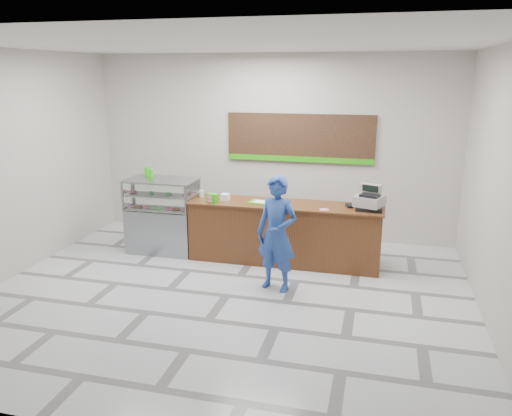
% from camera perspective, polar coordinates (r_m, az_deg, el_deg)
% --- Properties ---
extents(floor, '(7.00, 7.00, 0.00)m').
position_cam_1_polar(floor, '(7.39, -3.43, -9.97)').
color(floor, silver).
rests_on(floor, ground).
extents(back_wall, '(7.00, 0.00, 7.00)m').
position_cam_1_polar(back_wall, '(9.68, 1.80, 6.97)').
color(back_wall, '#BBB5AC').
rests_on(back_wall, floor).
extents(ceiling, '(7.00, 7.00, 0.00)m').
position_cam_1_polar(ceiling, '(6.69, -3.93, 18.25)').
color(ceiling, silver).
rests_on(ceiling, back_wall).
extents(sales_counter, '(3.26, 0.76, 1.03)m').
position_cam_1_polar(sales_counter, '(8.47, 3.25, -2.85)').
color(sales_counter, '#5D3117').
rests_on(sales_counter, floor).
extents(display_case, '(1.22, 0.72, 1.33)m').
position_cam_1_polar(display_case, '(9.09, -10.61, -0.78)').
color(display_case, gray).
rests_on(display_case, floor).
extents(menu_board, '(2.80, 0.06, 0.90)m').
position_cam_1_polar(menu_board, '(9.52, 5.02, 7.88)').
color(menu_board, black).
rests_on(menu_board, back_wall).
extents(cash_register, '(0.53, 0.54, 0.39)m').
position_cam_1_polar(cash_register, '(8.14, 12.85, 0.86)').
color(cash_register, black).
rests_on(cash_register, sales_counter).
extents(card_terminal, '(0.14, 0.19, 0.04)m').
position_cam_1_polar(card_terminal, '(8.24, 10.59, 0.26)').
color(card_terminal, black).
rests_on(card_terminal, sales_counter).
extents(serving_tray, '(0.39, 0.30, 0.02)m').
position_cam_1_polar(serving_tray, '(8.36, 0.50, 0.67)').
color(serving_tray, '#54BA16').
rests_on(serving_tray, sales_counter).
extents(napkin_box, '(0.15, 0.15, 0.11)m').
position_cam_1_polar(napkin_box, '(8.54, -3.55, 1.27)').
color(napkin_box, white).
rests_on(napkin_box, sales_counter).
extents(straw_cup, '(0.08, 0.08, 0.12)m').
position_cam_1_polar(straw_cup, '(8.78, -6.25, 1.63)').
color(straw_cup, silver).
rests_on(straw_cup, sales_counter).
extents(promo_box, '(0.19, 0.15, 0.15)m').
position_cam_1_polar(promo_box, '(8.39, -4.99, 1.12)').
color(promo_box, '#2FAC0F').
rests_on(promo_box, sales_counter).
extents(donut_decal, '(0.16, 0.16, 0.00)m').
position_cam_1_polar(donut_decal, '(8.01, 7.80, -0.18)').
color(donut_decal, pink).
rests_on(donut_decal, sales_counter).
extents(green_cup_left, '(0.10, 0.10, 0.15)m').
position_cam_1_polar(green_cup_left, '(9.33, -12.34, 4.14)').
color(green_cup_left, '#2FAC0F').
rests_on(green_cup_left, display_case).
extents(green_cup_right, '(0.09, 0.09, 0.14)m').
position_cam_1_polar(green_cup_right, '(9.14, -11.88, 3.92)').
color(green_cup_right, '#2FAC0F').
rests_on(green_cup_right, display_case).
extents(customer, '(0.72, 0.57, 1.73)m').
position_cam_1_polar(customer, '(7.30, 2.40, -2.95)').
color(customer, '#254598').
rests_on(customer, floor).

